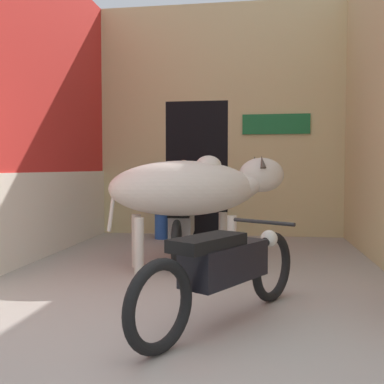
{
  "coord_description": "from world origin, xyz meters",
  "views": [
    {
      "loc": [
        0.69,
        -2.89,
        1.18
      ],
      "look_at": [
        -0.07,
        2.21,
        0.9
      ],
      "focal_mm": 42.0,
      "sensor_mm": 36.0,
      "label": 1
    }
  ],
  "objects_px": {
    "motorcycle_far": "(182,227)",
    "shopkeeper_seated": "(183,198)",
    "motorcycle_near": "(225,268)",
    "plastic_stool": "(161,224)",
    "cow": "(193,188)"
  },
  "relations": [
    {
      "from": "cow",
      "to": "plastic_stool",
      "type": "xyz_separation_m",
      "value": [
        -0.83,
        2.06,
        -0.69
      ]
    },
    {
      "from": "plastic_stool",
      "to": "motorcycle_far",
      "type": "bearing_deg",
      "value": -68.18
    },
    {
      "from": "cow",
      "to": "shopkeeper_seated",
      "type": "distance_m",
      "value": 2.03
    },
    {
      "from": "shopkeeper_seated",
      "to": "motorcycle_near",
      "type": "bearing_deg",
      "value": -75.89
    },
    {
      "from": "motorcycle_near",
      "to": "plastic_stool",
      "type": "bearing_deg",
      "value": 108.98
    },
    {
      "from": "motorcycle_near",
      "to": "plastic_stool",
      "type": "height_order",
      "value": "motorcycle_near"
    },
    {
      "from": "shopkeeper_seated",
      "to": "plastic_stool",
      "type": "distance_m",
      "value": 0.59
    },
    {
      "from": "cow",
      "to": "motorcycle_far",
      "type": "relative_size",
      "value": 1.07
    },
    {
      "from": "motorcycle_far",
      "to": "shopkeeper_seated",
      "type": "distance_m",
      "value": 1.45
    },
    {
      "from": "motorcycle_far",
      "to": "motorcycle_near",
      "type": "bearing_deg",
      "value": -72.86
    },
    {
      "from": "cow",
      "to": "motorcycle_near",
      "type": "bearing_deg",
      "value": -74.51
    },
    {
      "from": "motorcycle_far",
      "to": "shopkeeper_seated",
      "type": "relative_size",
      "value": 1.54
    },
    {
      "from": "shopkeeper_seated",
      "to": "plastic_stool",
      "type": "relative_size",
      "value": 2.77
    },
    {
      "from": "shopkeeper_seated",
      "to": "motorcycle_far",
      "type": "bearing_deg",
      "value": -81.21
    },
    {
      "from": "motorcycle_near",
      "to": "plastic_stool",
      "type": "relative_size",
      "value": 3.86
    }
  ]
}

